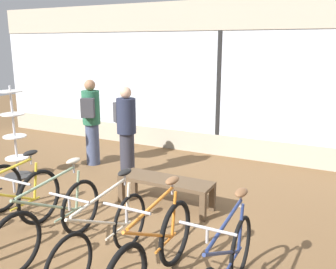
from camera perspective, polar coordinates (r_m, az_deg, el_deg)
name	(u,v)px	position (r m, az deg, el deg)	size (l,w,h in m)	color
ground_plane	(106,238)	(4.87, -9.48, -15.23)	(24.00, 24.00, 0.00)	brown
shop_back_wall	(219,79)	(7.86, 7.80, 8.45)	(12.00, 0.08, 3.20)	#B2A893
bicycle_left	(7,209)	(4.98, -23.27, -10.45)	(0.46, 1.77, 1.05)	black
bicycle_center_left	(52,220)	(4.56, -17.27, -12.40)	(0.46, 1.71, 1.03)	black
bicycle_center_right	(104,237)	(4.10, -9.74, -15.11)	(0.46, 1.69, 1.01)	black
bicycle_right	(154,252)	(3.78, -2.21, -17.42)	(0.46, 1.69, 1.04)	black
bicycle_far_right	(225,269)	(3.60, 8.67, -19.55)	(0.46, 1.68, 1.01)	black
accessory_rack	(15,140)	(7.15, -22.28, -0.80)	(0.48, 0.48, 1.64)	#333333
display_bench	(166,184)	(5.50, -0.35, -7.52)	(1.40, 0.44, 0.43)	brown
customer_near_rack	(126,128)	(6.71, -6.40, 0.92)	(0.56, 0.50, 1.61)	#2D2D38
customer_by_window	(91,120)	(7.39, -11.62, 2.22)	(0.47, 0.56, 1.68)	#424C6B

